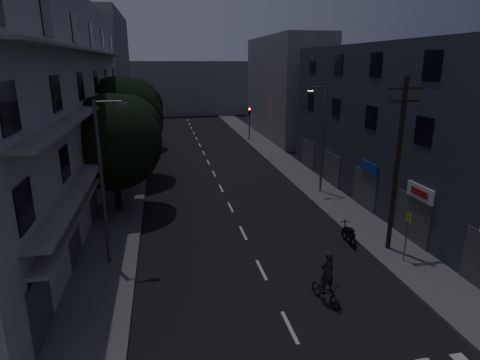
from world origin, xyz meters
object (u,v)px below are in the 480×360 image
object	(u,v)px
bus_stop_sign	(407,228)
motorcycle	(349,235)
utility_pole	(397,163)
cyclist	(326,285)

from	to	relation	value
bus_stop_sign	motorcycle	size ratio (longest dim) A/B	1.34
utility_pole	motorcycle	bearing A→B (deg)	144.32
cyclist	motorcycle	bearing A→B (deg)	39.97
utility_pole	bus_stop_sign	bearing A→B (deg)	-89.21
bus_stop_sign	motorcycle	bearing A→B (deg)	122.79
motorcycle	utility_pole	bearing A→B (deg)	-33.37
utility_pole	bus_stop_sign	world-z (taller)	utility_pole
utility_pole	motorcycle	world-z (taller)	utility_pole
motorcycle	cyclist	distance (m)	6.26
utility_pole	cyclist	size ratio (longest dim) A/B	3.84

